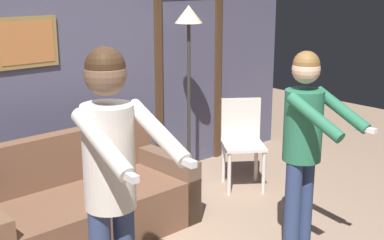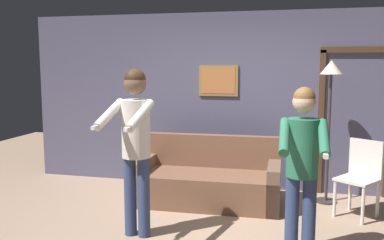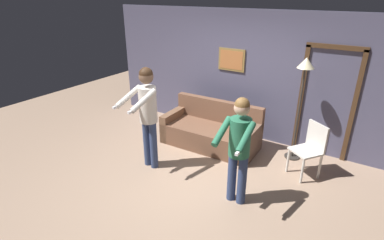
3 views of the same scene
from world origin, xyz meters
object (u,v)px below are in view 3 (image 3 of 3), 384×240
at_px(person_standing_left, 147,109).
at_px(dining_chair_distant, 310,147).
at_px(couch, 211,132).
at_px(person_standing_right, 239,143).
at_px(torchiere_lamp, 304,80).

relative_size(person_standing_left, dining_chair_distant, 1.94).
xyz_separation_m(couch, person_standing_right, (1.19, -1.36, 0.70)).
height_order(torchiere_lamp, dining_chair_distant, torchiere_lamp).
xyz_separation_m(couch, dining_chair_distant, (1.91, -0.04, 0.25)).
relative_size(couch, person_standing_right, 1.18).
bearing_deg(couch, dining_chair_distant, -1.25).
xyz_separation_m(person_standing_right, dining_chair_distant, (0.71, 1.32, -0.45)).
bearing_deg(person_standing_right, person_standing_left, 177.65).
bearing_deg(torchiere_lamp, dining_chair_distant, -50.69).
distance_m(couch, torchiere_lamp, 2.02).
xyz_separation_m(person_standing_left, person_standing_right, (1.70, -0.07, -0.13)).
relative_size(couch, dining_chair_distant, 2.07).
height_order(couch, dining_chair_distant, dining_chair_distant).
relative_size(person_standing_right, dining_chair_distant, 1.76).
distance_m(torchiere_lamp, person_standing_left, 2.70).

